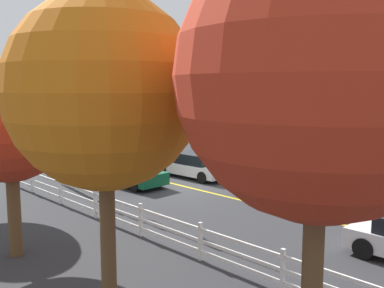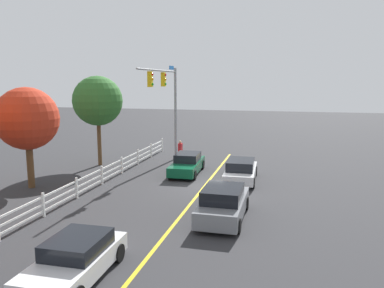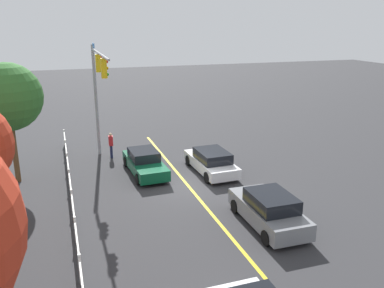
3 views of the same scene
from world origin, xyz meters
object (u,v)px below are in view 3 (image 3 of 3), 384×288
tree_2 (8,97)px  car_0 (269,210)px  pedestrian (111,144)px  car_2 (145,163)px  car_1 (211,161)px

tree_2 → car_0: bearing=-129.7°
pedestrian → car_2: bearing=115.2°
car_2 → pedestrian: bearing=-159.9°
car_0 → tree_2: size_ratio=0.68×
car_1 → pedestrian: pedestrian is taller
car_0 → car_2: bearing=25.5°
car_2 → tree_2: bearing=-100.6°
car_1 → car_2: bearing=71.6°
car_1 → pedestrian: bearing=46.7°
car_2 → tree_2: (0.96, 7.04, 4.14)m
car_0 → pedestrian: pedestrian is taller
tree_2 → pedestrian: bearing=-65.2°
tree_2 → car_1: bearing=-100.8°
tree_2 → car_2: bearing=-97.8°
car_0 → pedestrian: bearing=24.8°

